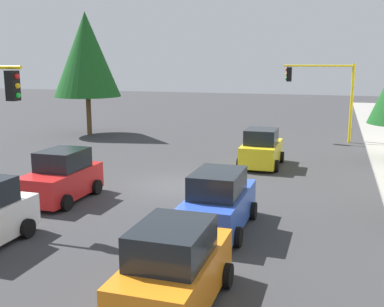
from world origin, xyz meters
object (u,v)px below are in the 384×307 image
Objects in this scene: tree_opposite_side at (86,55)px; car_blue at (219,203)px; car_red at (62,177)px; car_yellow at (261,149)px; car_orange at (174,269)px; traffic_signal_far_left at (323,86)px.

tree_opposite_side is 2.14× the size of car_blue.
car_blue is at bearing 78.21° from car_red.
car_orange is at bearing 1.61° from car_yellow.
car_orange is at bearing 2.96° from car_blue.
car_blue is (16.61, 14.12, -4.95)m from tree_opposite_side.
tree_opposite_side is at bearing -146.40° from car_orange.
car_blue is at bearing -7.66° from traffic_signal_far_left.
traffic_signal_far_left reaches higher than car_yellow.
car_red is at bearing -132.75° from car_orange.
car_yellow is (-8.31, 6.55, 0.00)m from car_red.
traffic_signal_far_left is at bearing 96.86° from tree_opposite_side.
tree_opposite_side is 2.28× the size of car_orange.
traffic_signal_far_left is 23.92m from car_orange.
car_blue is at bearing 40.38° from tree_opposite_side.
traffic_signal_far_left reaches higher than car_blue.
car_orange is at bearing 33.60° from tree_opposite_side.
car_red is (17.21, -9.21, -2.83)m from traffic_signal_far_left.
traffic_signal_far_left is at bearing 151.86° from car_red.
car_yellow is 0.94× the size of car_orange.
traffic_signal_far_left is at bearing 172.34° from car_blue.
car_orange is (21.65, 14.38, -4.95)m from tree_opposite_side.
tree_opposite_side reaches higher than car_yellow.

